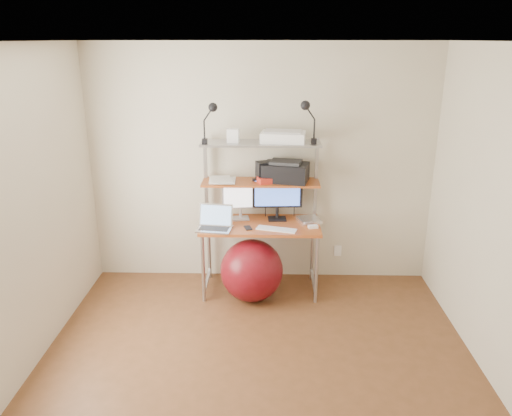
{
  "coord_description": "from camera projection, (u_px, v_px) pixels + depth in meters",
  "views": [
    {
      "loc": [
        0.07,
        -3.28,
        2.52
      ],
      "look_at": [
        -0.04,
        1.15,
        1.01
      ],
      "focal_mm": 35.0,
      "sensor_mm": 36.0,
      "label": 1
    }
  ],
  "objects": [
    {
      "name": "clip_lamp_right",
      "position": [
        307.0,
        112.0,
        4.73
      ],
      "size": [
        0.16,
        0.09,
        0.41
      ],
      "color": "black",
      "rests_on": "top_shelf"
    },
    {
      "name": "mac_mini",
      "position": [
        309.0,
        220.0,
        5.09
      ],
      "size": [
        0.26,
        0.26,
        0.04
      ],
      "primitive_type": "cube",
      "rotation": [
        0.0,
        0.0,
        0.3
      ],
      "color": "silver",
      "rests_on": "desktop"
    },
    {
      "name": "phone",
      "position": [
        248.0,
        228.0,
        4.92
      ],
      "size": [
        0.09,
        0.13,
        0.01
      ],
      "primitive_type": "cube",
      "rotation": [
        0.0,
        0.0,
        0.29
      ],
      "color": "black",
      "rests_on": "desktop"
    },
    {
      "name": "monitor_black",
      "position": [
        277.0,
        195.0,
        5.1
      ],
      "size": [
        0.51,
        0.15,
        0.51
      ],
      "rotation": [
        0.0,
        0.0,
        0.06
      ],
      "color": "black",
      "rests_on": "desktop"
    },
    {
      "name": "red_box",
      "position": [
        268.0,
        180.0,
        4.97
      ],
      "size": [
        0.23,
        0.19,
        0.06
      ],
      "primitive_type": "cube",
      "rotation": [
        0.0,
        0.0,
        0.33
      ],
      "color": "red",
      "rests_on": "mid_shelf"
    },
    {
      "name": "clip_lamp_left",
      "position": [
        211.0,
        114.0,
        4.72
      ],
      "size": [
        0.16,
        0.09,
        0.4
      ],
      "color": "black",
      "rests_on": "top_shelf"
    },
    {
      "name": "exercise_ball",
      "position": [
        252.0,
        270.0,
        4.99
      ],
      "size": [
        0.63,
        0.63,
        0.63
      ],
      "primitive_type": "sphere",
      "color": "maroon",
      "rests_on": "floor"
    },
    {
      "name": "laptop",
      "position": [
        215.0,
        224.0,
        4.91
      ],
      "size": [
        0.37,
        0.31,
        0.29
      ],
      "rotation": [
        0.0,
        0.0,
        -0.13
      ],
      "color": "silver",
      "rests_on": "desktop"
    },
    {
      "name": "mouse",
      "position": [
        313.0,
        227.0,
        4.93
      ],
      "size": [
        0.1,
        0.07,
        0.03
      ],
      "primitive_type": "cube",
      "rotation": [
        0.0,
        0.0,
        0.18
      ],
      "color": "white",
      "rests_on": "desktop"
    },
    {
      "name": "keyboard",
      "position": [
        276.0,
        229.0,
        4.88
      ],
      "size": [
        0.41,
        0.21,
        0.01
      ],
      "primitive_type": "cube",
      "rotation": [
        0.0,
        0.0,
        -0.27
      ],
      "color": "white",
      "rests_on": "desktop"
    },
    {
      "name": "box_white",
      "position": [
        233.0,
        136.0,
        4.87
      ],
      "size": [
        0.12,
        0.1,
        0.13
      ],
      "primitive_type": "cube",
      "rotation": [
        0.0,
        0.0,
        -0.07
      ],
      "color": "white",
      "rests_on": "top_shelf"
    },
    {
      "name": "paper_stack",
      "position": [
        221.0,
        180.0,
        5.05
      ],
      "size": [
        0.29,
        0.35,
        0.02
      ],
      "color": "white",
      "rests_on": "mid_shelf"
    },
    {
      "name": "printer",
      "position": [
        286.0,
        172.0,
        5.01
      ],
      "size": [
        0.5,
        0.39,
        0.21
      ],
      "rotation": [
        0.0,
        0.0,
        -0.22
      ],
      "color": "black",
      "rests_on": "mid_shelf"
    },
    {
      "name": "monitor_silver",
      "position": [
        240.0,
        198.0,
        5.12
      ],
      "size": [
        0.38,
        0.16,
        0.42
      ],
      "rotation": [
        0.0,
        0.0,
        0.17
      ],
      "color": "silver",
      "rests_on": "desktop"
    },
    {
      "name": "wall_outlet",
      "position": [
        338.0,
        251.0,
        5.49
      ],
      "size": [
        0.08,
        0.01,
        0.12
      ],
      "primitive_type": "cube",
      "color": "white",
      "rests_on": "room"
    },
    {
      "name": "box_grey",
      "position": [
        233.0,
        137.0,
        4.92
      ],
      "size": [
        0.1,
        0.1,
        0.09
      ],
      "primitive_type": "cube",
      "rotation": [
        0.0,
        0.0,
        -0.13
      ],
      "color": "#2C2C2F",
      "rests_on": "top_shelf"
    },
    {
      "name": "computer_desk",
      "position": [
        260.0,
        202.0,
        5.03
      ],
      "size": [
        1.2,
        0.6,
        1.57
      ],
      "color": "#B84F23",
      "rests_on": "ground"
    },
    {
      "name": "scanner",
      "position": [
        283.0,
        136.0,
        4.9
      ],
      "size": [
        0.46,
        0.33,
        0.11
      ],
      "rotation": [
        0.0,
        0.0,
        -0.12
      ],
      "color": "white",
      "rests_on": "top_shelf"
    },
    {
      "name": "nas_cube",
      "position": [
        263.0,
        171.0,
        5.02
      ],
      "size": [
        0.17,
        0.17,
        0.2
      ],
      "primitive_type": "cube",
      "rotation": [
        0.0,
        0.0,
        0.33
      ],
      "color": "black",
      "rests_on": "mid_shelf"
    },
    {
      "name": "room",
      "position": [
        257.0,
        228.0,
        3.51
      ],
      "size": [
        3.6,
        3.6,
        3.6
      ],
      "color": "brown",
      "rests_on": "ground"
    }
  ]
}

